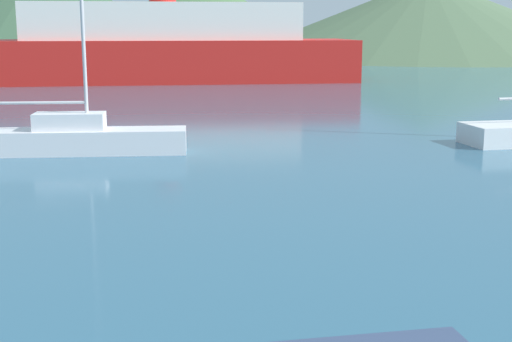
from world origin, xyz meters
name	(u,v)px	position (x,y,z in m)	size (l,w,h in m)	color
sailboat_inner	(71,137)	(-6.02, 22.47, 0.54)	(7.76, 2.55, 8.84)	silver
ferry_distant	(164,47)	(-8.89, 54.33, 2.60)	(30.07, 13.71, 7.49)	red
hill_west	(45,7)	(-36.03, 104.93, 6.90)	(46.07, 46.07, 13.80)	#38563D
hill_central	(198,13)	(-15.07, 116.74, 6.34)	(44.17, 44.17, 12.68)	#476B42
hill_east	(427,17)	(19.20, 102.54, 5.39)	(55.24, 55.24, 10.78)	#4C6647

